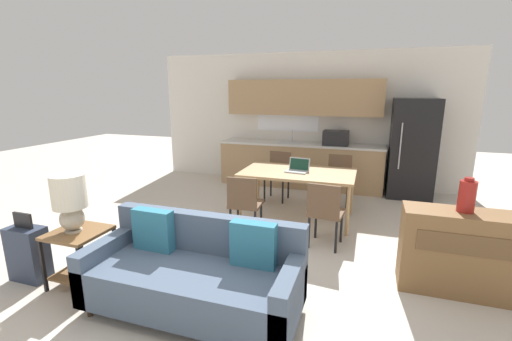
{
  "coord_description": "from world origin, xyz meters",
  "views": [
    {
      "loc": [
        1.32,
        -2.52,
        1.95
      ],
      "look_at": [
        -0.02,
        1.5,
        0.95
      ],
      "focal_mm": 24.0,
      "sensor_mm": 36.0,
      "label": 1
    }
  ],
  "objects_px": {
    "side_table": "(80,248)",
    "dining_chair_far_right": "(339,177)",
    "couch": "(196,274)",
    "dining_table": "(298,175)",
    "dining_chair_far_left": "(278,173)",
    "dining_chair_near_right": "(325,211)",
    "vase": "(467,196)",
    "table_lamp": "(70,199)",
    "laptop": "(298,168)",
    "credenza": "(463,253)",
    "dining_chair_near_left": "(245,202)",
    "suitcase": "(28,253)",
    "refrigerator": "(412,149)"
  },
  "relations": [
    {
      "from": "dining_table",
      "to": "laptop",
      "type": "height_order",
      "value": "laptop"
    },
    {
      "from": "table_lamp",
      "to": "vase",
      "type": "distance_m",
      "value": 3.8
    },
    {
      "from": "dining_table",
      "to": "vase",
      "type": "xyz_separation_m",
      "value": [
        1.89,
        -1.44,
        0.29
      ]
    },
    {
      "from": "credenza",
      "to": "dining_chair_far_left",
      "type": "bearing_deg",
      "value": 136.98
    },
    {
      "from": "vase",
      "to": "dining_chair_near_right",
      "type": "distance_m",
      "value": 1.55
    },
    {
      "from": "dining_chair_far_left",
      "to": "dining_chair_near_right",
      "type": "relative_size",
      "value": 1.0
    },
    {
      "from": "dining_table",
      "to": "laptop",
      "type": "distance_m",
      "value": 0.1
    },
    {
      "from": "dining_chair_far_right",
      "to": "dining_chair_near_right",
      "type": "distance_m",
      "value": 1.76
    },
    {
      "from": "dining_table",
      "to": "dining_chair_far_right",
      "type": "xyz_separation_m",
      "value": [
        0.54,
        0.87,
        -0.2
      ]
    },
    {
      "from": "table_lamp",
      "to": "dining_chair_near_left",
      "type": "height_order",
      "value": "table_lamp"
    },
    {
      "from": "side_table",
      "to": "credenza",
      "type": "height_order",
      "value": "credenza"
    },
    {
      "from": "side_table",
      "to": "dining_chair_near_left",
      "type": "relative_size",
      "value": 0.67
    },
    {
      "from": "table_lamp",
      "to": "dining_chair_near_left",
      "type": "xyz_separation_m",
      "value": [
        1.21,
        1.63,
        -0.42
      ]
    },
    {
      "from": "couch",
      "to": "side_table",
      "type": "relative_size",
      "value": 3.3
    },
    {
      "from": "couch",
      "to": "side_table",
      "type": "bearing_deg",
      "value": -179.89
    },
    {
      "from": "side_table",
      "to": "dining_chair_far_right",
      "type": "distance_m",
      "value": 4.07
    },
    {
      "from": "credenza",
      "to": "laptop",
      "type": "xyz_separation_m",
      "value": [
        -1.93,
        1.45,
        0.38
      ]
    },
    {
      "from": "dining_table",
      "to": "side_table",
      "type": "distance_m",
      "value": 3.06
    },
    {
      "from": "side_table",
      "to": "dining_chair_far_right",
      "type": "bearing_deg",
      "value": 56.35
    },
    {
      "from": "dining_chair_near_left",
      "to": "suitcase",
      "type": "xyz_separation_m",
      "value": [
        -1.77,
        -1.73,
        -0.19
      ]
    },
    {
      "from": "side_table",
      "to": "vase",
      "type": "xyz_separation_m",
      "value": [
        3.61,
        1.08,
        0.59
      ]
    },
    {
      "from": "couch",
      "to": "dining_chair_near_right",
      "type": "distance_m",
      "value": 1.88
    },
    {
      "from": "table_lamp",
      "to": "vase",
      "type": "height_order",
      "value": "vase"
    },
    {
      "from": "table_lamp",
      "to": "credenza",
      "type": "height_order",
      "value": "table_lamp"
    },
    {
      "from": "vase",
      "to": "suitcase",
      "type": "relative_size",
      "value": 0.45
    },
    {
      "from": "refrigerator",
      "to": "dining_chair_near_right",
      "type": "bearing_deg",
      "value": -114.42
    },
    {
      "from": "refrigerator",
      "to": "credenza",
      "type": "distance_m",
      "value": 3.27
    },
    {
      "from": "side_table",
      "to": "table_lamp",
      "type": "distance_m",
      "value": 0.52
    },
    {
      "from": "dining_table",
      "to": "credenza",
      "type": "distance_m",
      "value": 2.43
    },
    {
      "from": "side_table",
      "to": "laptop",
      "type": "relative_size",
      "value": 1.65
    },
    {
      "from": "credenza",
      "to": "dining_chair_far_right",
      "type": "relative_size",
      "value": 1.32
    },
    {
      "from": "vase",
      "to": "dining_chair_near_right",
      "type": "xyz_separation_m",
      "value": [
        -1.36,
        0.55,
        -0.49
      ]
    },
    {
      "from": "refrigerator",
      "to": "dining_chair_far_right",
      "type": "distance_m",
      "value": 1.56
    },
    {
      "from": "dining_table",
      "to": "dining_chair_far_left",
      "type": "bearing_deg",
      "value": 122.19
    },
    {
      "from": "dining_chair_near_left",
      "to": "table_lamp",
      "type": "bearing_deg",
      "value": 49.01
    },
    {
      "from": "credenza",
      "to": "suitcase",
      "type": "xyz_separation_m",
      "value": [
        -4.23,
        -1.17,
        -0.12
      ]
    },
    {
      "from": "refrigerator",
      "to": "dining_table",
      "type": "relative_size",
      "value": 1.07
    },
    {
      "from": "dining_chair_near_left",
      "to": "dining_chair_near_right",
      "type": "bearing_deg",
      "value": 175.71
    },
    {
      "from": "side_table",
      "to": "dining_chair_near_right",
      "type": "height_order",
      "value": "dining_chair_near_right"
    },
    {
      "from": "table_lamp",
      "to": "laptop",
      "type": "xyz_separation_m",
      "value": [
        1.74,
        2.53,
        -0.12
      ]
    },
    {
      "from": "table_lamp",
      "to": "laptop",
      "type": "height_order",
      "value": "table_lamp"
    },
    {
      "from": "dining_table",
      "to": "dining_chair_near_left",
      "type": "bearing_deg",
      "value": -120.81
    },
    {
      "from": "vase",
      "to": "dining_chair_far_left",
      "type": "distance_m",
      "value": 3.37
    },
    {
      "from": "refrigerator",
      "to": "couch",
      "type": "distance_m",
      "value": 4.83
    },
    {
      "from": "dining_chair_far_right",
      "to": "laptop",
      "type": "xyz_separation_m",
      "value": [
        -0.54,
        -0.87,
        0.31
      ]
    },
    {
      "from": "side_table",
      "to": "dining_chair_near_right",
      "type": "relative_size",
      "value": 0.67
    },
    {
      "from": "dining_table",
      "to": "dining_chair_far_left",
      "type": "height_order",
      "value": "dining_chair_far_left"
    },
    {
      "from": "refrigerator",
      "to": "credenza",
      "type": "bearing_deg",
      "value": -86.71
    },
    {
      "from": "dining_chair_near_left",
      "to": "couch",
      "type": "bearing_deg",
      "value": 90.21
    },
    {
      "from": "dining_chair_near_left",
      "to": "suitcase",
      "type": "height_order",
      "value": "dining_chair_near_left"
    }
  ]
}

